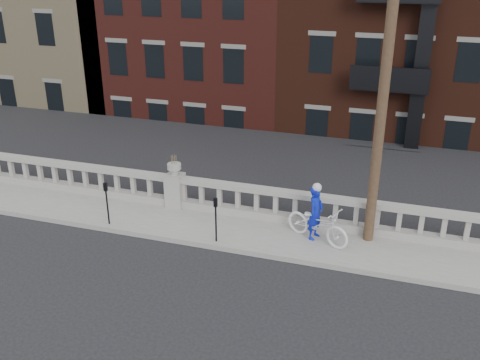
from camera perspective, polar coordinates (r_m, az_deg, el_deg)
name	(u,v)px	position (r m, az deg, el deg)	size (l,w,h in m)	color
ground	(115,273)	(14.69, -13.17, -9.60)	(120.00, 120.00, 0.00)	black
sidewalk	(164,220)	(16.92, -8.12, -4.27)	(32.00, 2.20, 0.15)	gray
balustrade	(175,192)	(17.44, -6.90, -1.26)	(28.00, 0.34, 1.03)	gray
planter_pedestal	(175,186)	(17.37, -6.93, -0.69)	(0.55, 0.55, 1.76)	gray
lower_level	(309,42)	(34.44, 7.35, 14.35)	(80.00, 44.00, 20.80)	#605E59
utility_pole	(387,62)	(14.27, 15.38, 12.00)	(1.60, 0.28, 10.00)	#422D1E
parking_meter_b	(107,199)	(16.50, -14.04, -1.95)	(0.10, 0.09, 1.36)	black
parking_meter_c	(216,215)	(15.07, -2.60, -3.72)	(0.10, 0.09, 1.36)	black
bicycle	(318,224)	(15.40, 8.29, -4.64)	(0.71, 2.03, 1.06)	white
cyclist	(316,213)	(15.41, 8.06, -3.47)	(0.59, 0.39, 1.61)	#0C1CB4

